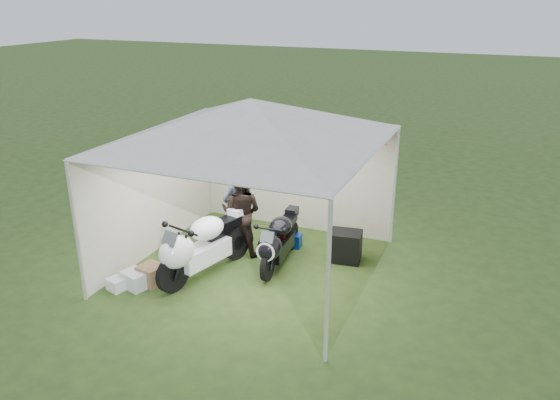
# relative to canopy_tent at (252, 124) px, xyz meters

# --- Properties ---
(ground) EXTENTS (80.00, 80.00, 0.00)m
(ground) POSITION_rel_canopy_tent_xyz_m (0.00, -0.03, -2.58)
(ground) COLOR #293D18
(ground) RESTS_ON ground
(canopy_tent) EXTENTS (5.66, 5.66, 3.00)m
(canopy_tent) POSITION_rel_canopy_tent_xyz_m (0.00, 0.00, 0.00)
(canopy_tent) COLOR silver
(canopy_tent) RESTS_ON ground
(motorcycle_white) EXTENTS (0.84, 2.11, 1.06)m
(motorcycle_white) POSITION_rel_canopy_tent_xyz_m (-0.68, -0.65, -1.98)
(motorcycle_white) COLOR black
(motorcycle_white) RESTS_ON ground
(motorcycle_black) EXTENTS (0.48, 1.81, 0.89)m
(motorcycle_black) POSITION_rel_canopy_tent_xyz_m (0.37, 0.21, -2.08)
(motorcycle_black) COLOR black
(motorcycle_black) RESTS_ON ground
(paddock_stand) EXTENTS (0.37, 0.24, 0.26)m
(paddock_stand) POSITION_rel_canopy_tent_xyz_m (0.31, 1.03, -2.44)
(paddock_stand) COLOR #123DC3
(paddock_stand) RESTS_ON ground
(person_dark_jacket) EXTENTS (0.83, 0.67, 1.61)m
(person_dark_jacket) POSITION_rel_canopy_tent_xyz_m (-0.46, 0.44, -1.77)
(person_dark_jacket) COLOR black
(person_dark_jacket) RESTS_ON ground
(person_blue_jacket) EXTENTS (0.56, 0.69, 1.65)m
(person_blue_jacket) POSITION_rel_canopy_tent_xyz_m (-0.64, 0.56, -1.75)
(person_blue_jacket) COLOR slate
(person_blue_jacket) RESTS_ON ground
(equipment_box) EXTENTS (0.61, 0.52, 0.56)m
(equipment_box) POSITION_rel_canopy_tent_xyz_m (1.41, 0.88, -2.30)
(equipment_box) COLOR black
(equipment_box) RESTS_ON ground
(crate_0) EXTENTS (0.49, 0.43, 0.28)m
(crate_0) POSITION_rel_canopy_tent_xyz_m (-1.50, -1.41, -2.44)
(crate_0) COLOR #B6BBBF
(crate_0) RESTS_ON ground
(crate_1) EXTENTS (0.43, 0.43, 0.33)m
(crate_1) POSITION_rel_canopy_tent_xyz_m (-1.32, -1.20, -2.41)
(crate_1) COLOR brown
(crate_1) RESTS_ON ground
(crate_2) EXTENTS (0.33, 0.30, 0.20)m
(crate_2) POSITION_rel_canopy_tent_xyz_m (-1.73, -1.60, -2.47)
(crate_2) COLOR silver
(crate_2) RESTS_ON ground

